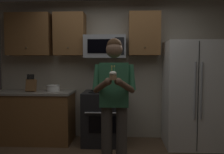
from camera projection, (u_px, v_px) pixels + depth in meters
The scene contains 10 objects.
wall_back at pixel (114, 70), 4.49m from camera, with size 4.40×0.10×2.60m, color #B7AD99.
oven_range at pixel (105, 117), 4.16m from camera, with size 0.76×0.70×0.93m.
microwave at pixel (105, 47), 4.20m from camera, with size 0.74×0.41×0.40m.
refrigerator at pixel (191, 94), 4.02m from camera, with size 0.90×0.75×1.80m.
cabinet_row_upper at pixel (74, 34), 4.26m from camera, with size 2.78×0.36×0.76m.
counter_left at pixel (34, 116), 4.25m from camera, with size 1.44×0.66×0.92m.
knife_block at pixel (31, 85), 4.16m from camera, with size 0.16×0.15×0.32m.
bowl_large_white at pixel (53, 88), 4.22m from camera, with size 0.24×0.24×0.11m.
person at pixel (114, 96), 3.10m from camera, with size 0.60×0.48×1.76m.
cupcake at pixel (113, 75), 2.75m from camera, with size 0.09×0.09×0.17m.
Camera 1 is at (0.19, -2.73, 1.45)m, focal length 37.46 mm.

